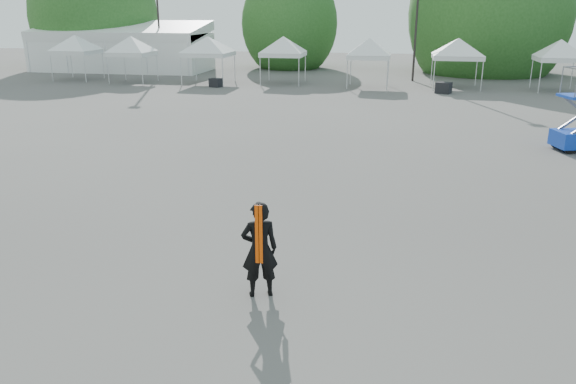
# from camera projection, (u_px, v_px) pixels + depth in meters

# --- Properties ---
(ground) EXTENTS (120.00, 120.00, 0.00)m
(ground) POSITION_uv_depth(u_px,v_px,m) (304.00, 241.00, 13.09)
(ground) COLOR #474442
(ground) RESTS_ON ground
(marquee) EXTENTS (15.00, 6.25, 4.23)m
(marquee) POSITION_uv_depth(u_px,v_px,m) (122.00, 48.00, 49.13)
(marquee) COLOR white
(marquee) RESTS_ON ground
(light_pole_west) EXTENTS (0.60, 0.25, 10.30)m
(light_pole_west) POSITION_uv_depth(u_px,v_px,m) (157.00, 2.00, 46.29)
(light_pole_west) COLOR black
(light_pole_west) RESTS_ON ground
(light_pole_east) EXTENTS (0.60, 0.25, 9.80)m
(light_pole_east) POSITION_uv_depth(u_px,v_px,m) (418.00, 4.00, 40.71)
(light_pole_east) COLOR black
(light_pole_east) RESTS_ON ground
(tree_far_w) EXTENTS (4.80, 4.80, 7.30)m
(tree_far_w) POSITION_uv_depth(u_px,v_px,m) (95.00, 16.00, 51.86)
(tree_far_w) COLOR #382314
(tree_far_w) RESTS_ON ground
(tree_mid_w) EXTENTS (4.16, 4.16, 6.33)m
(tree_mid_w) POSITION_uv_depth(u_px,v_px,m) (290.00, 24.00, 50.66)
(tree_mid_w) COLOR #382314
(tree_mid_w) RESTS_ON ground
(tree_mid_e) EXTENTS (5.12, 5.12, 7.79)m
(tree_mid_e) POSITION_uv_depth(u_px,v_px,m) (489.00, 13.00, 46.36)
(tree_mid_e) COLOR #382314
(tree_mid_e) RESTS_ON ground
(tent_a) EXTENTS (4.13, 4.13, 3.88)m
(tent_a) POSITION_uv_depth(u_px,v_px,m) (75.00, 39.00, 42.19)
(tent_a) COLOR silver
(tent_a) RESTS_ON ground
(tent_b) EXTENTS (4.00, 4.00, 3.88)m
(tent_b) POSITION_uv_depth(u_px,v_px,m) (131.00, 40.00, 40.58)
(tent_b) COLOR silver
(tent_b) RESTS_ON ground
(tent_c) EXTENTS (4.60, 4.60, 3.88)m
(tent_c) POSITION_uv_depth(u_px,v_px,m) (207.00, 40.00, 40.16)
(tent_c) COLOR silver
(tent_c) RESTS_ON ground
(tent_d) EXTENTS (4.21, 4.21, 3.88)m
(tent_d) POSITION_uv_depth(u_px,v_px,m) (283.00, 40.00, 40.04)
(tent_d) COLOR silver
(tent_d) RESTS_ON ground
(tent_e) EXTENTS (4.05, 4.05, 3.88)m
(tent_e) POSITION_uv_depth(u_px,v_px,m) (370.00, 42.00, 38.06)
(tent_e) COLOR silver
(tent_e) RESTS_ON ground
(tent_f) EXTENTS (4.61, 4.61, 3.88)m
(tent_f) POSITION_uv_depth(u_px,v_px,m) (459.00, 42.00, 37.73)
(tent_f) COLOR silver
(tent_f) RESTS_ON ground
(tent_g) EXTENTS (3.94, 3.94, 3.88)m
(tent_g) POSITION_uv_depth(u_px,v_px,m) (561.00, 44.00, 36.16)
(tent_g) COLOR silver
(tent_g) RESTS_ON ground
(man) EXTENTS (0.79, 0.66, 1.86)m
(man) POSITION_uv_depth(u_px,v_px,m) (260.00, 249.00, 10.34)
(man) COLOR black
(man) RESTS_ON ground
(crate_west) EXTENTS (0.91, 0.80, 0.60)m
(crate_west) POSITION_uv_depth(u_px,v_px,m) (216.00, 83.00, 39.00)
(crate_west) COLOR black
(crate_west) RESTS_ON ground
(crate_mid) EXTENTS (1.11, 1.00, 0.71)m
(crate_mid) POSITION_uv_depth(u_px,v_px,m) (444.00, 88.00, 36.03)
(crate_mid) COLOR black
(crate_mid) RESTS_ON ground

